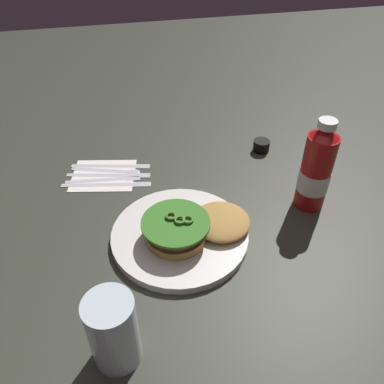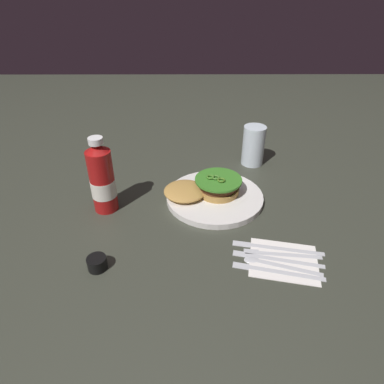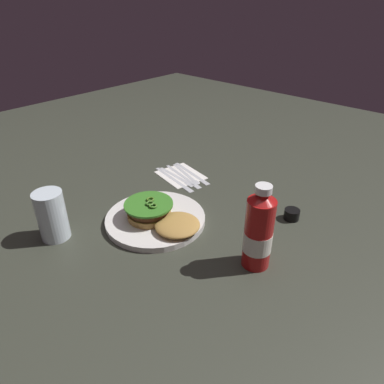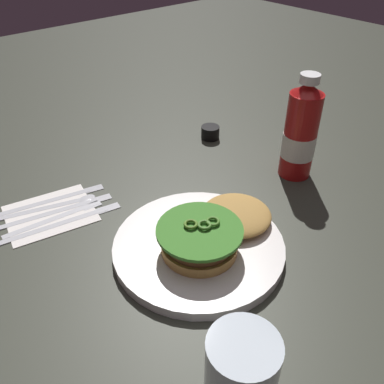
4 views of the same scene
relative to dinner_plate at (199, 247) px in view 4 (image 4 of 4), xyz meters
name	(u,v)px [view 4 (image 4 of 4)]	position (x,y,z in m)	size (l,w,h in m)	color
ground_plane	(244,223)	(0.11, 0.00, -0.01)	(3.00, 3.00, 0.00)	#34372D
dinner_plate	(199,247)	(0.00, 0.00, 0.00)	(0.29, 0.29, 0.02)	silver
burger_sandwich	(214,230)	(0.03, -0.01, 0.03)	(0.23, 0.14, 0.05)	#AF823F
ketchup_bottle	(300,134)	(0.31, 0.04, 0.09)	(0.07, 0.07, 0.22)	#A71414
water_glass	(240,383)	(-0.15, -0.23, 0.06)	(0.08, 0.08, 0.14)	silver
condiment_cup	(210,132)	(0.28, 0.28, 0.01)	(0.04, 0.04, 0.03)	black
napkin	(50,213)	(-0.15, 0.26, -0.01)	(0.16, 0.13, 0.00)	white
table_knife	(70,219)	(-0.13, 0.21, 0.00)	(0.22, 0.06, 0.00)	silver
fork_utensil	(62,214)	(-0.13, 0.24, 0.00)	(0.18, 0.04, 0.00)	silver
butter_knife	(64,208)	(-0.12, 0.25, 0.00)	(0.21, 0.06, 0.00)	silver
spoon_utensil	(62,203)	(-0.11, 0.27, 0.00)	(0.17, 0.07, 0.00)	silver
steak_knife	(58,197)	(-0.11, 0.29, 0.00)	(0.20, 0.06, 0.00)	silver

